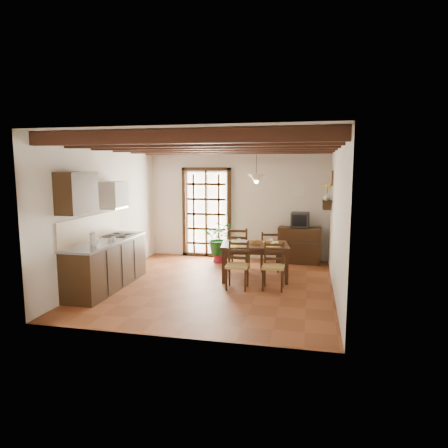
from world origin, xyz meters
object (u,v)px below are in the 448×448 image
(chair_near_left, at_px, (237,274))
(crt_tv, at_px, (300,220))
(sideboard, at_px, (299,245))
(dining_table, at_px, (255,248))
(chair_near_right, at_px, (273,275))
(pendant_lamp, at_px, (256,177))
(chair_far_right, at_px, (269,258))
(chair_far_left, at_px, (239,257))
(kitchen_counter, at_px, (107,263))
(potted_plant, at_px, (220,239))

(chair_near_left, xyz_separation_m, crt_tv, (1.08, 2.35, 0.77))
(sideboard, bearing_deg, chair_near_left, -112.56)
(dining_table, relative_size, chair_near_right, 1.67)
(dining_table, relative_size, pendant_lamp, 1.73)
(chair_near_right, height_order, chair_far_right, chair_far_right)
(chair_far_right, distance_m, crt_tv, 1.33)
(sideboard, height_order, pendant_lamp, pendant_lamp)
(chair_near_left, height_order, chair_far_right, same)
(crt_tv, bearing_deg, chair_far_right, -121.24)
(chair_far_left, bearing_deg, chair_far_right, -170.64)
(dining_table, relative_size, chair_near_left, 1.64)
(chair_near_right, relative_size, chair_far_right, 0.98)
(chair_far_right, bearing_deg, dining_table, 62.65)
(kitchen_counter, relative_size, chair_near_left, 2.52)
(chair_near_left, relative_size, chair_near_right, 1.02)
(sideboard, distance_m, potted_plant, 1.92)
(chair_near_right, bearing_deg, pendant_lamp, 120.52)
(chair_far_right, distance_m, pendant_lamp, 1.92)
(chair_near_right, distance_m, chair_far_left, 1.53)
(kitchen_counter, bearing_deg, chair_near_right, 10.34)
(kitchen_counter, relative_size, sideboard, 2.23)
(kitchen_counter, distance_m, chair_far_right, 3.48)
(chair_near_left, height_order, chair_far_left, chair_far_left)
(kitchen_counter, height_order, crt_tv, kitchen_counter)
(dining_table, xyz_separation_m, chair_far_left, (-0.44, 0.63, -0.33))
(dining_table, xyz_separation_m, chair_near_right, (0.44, -0.63, -0.36))
(chair_far_left, distance_m, chair_far_right, 0.68)
(dining_table, relative_size, chair_far_right, 1.64)
(chair_far_left, bearing_deg, potted_plant, -48.25)
(chair_far_right, height_order, potted_plant, potted_plant)
(kitchen_counter, height_order, dining_table, kitchen_counter)
(chair_near_left, bearing_deg, pendant_lamp, 73.19)
(dining_table, distance_m, chair_near_left, 0.84)
(chair_far_left, relative_size, pendant_lamp, 1.16)
(crt_tv, bearing_deg, kitchen_counter, -137.47)
(chair_near_left, xyz_separation_m, chair_far_left, (-0.21, 1.36, 0.03))
(kitchen_counter, relative_size, potted_plant, 1.06)
(pendant_lamp, bearing_deg, dining_table, -90.00)
(kitchen_counter, distance_m, chair_near_left, 2.48)
(chair_far_right, distance_m, potted_plant, 1.42)
(sideboard, relative_size, crt_tv, 2.32)
(potted_plant, xyz_separation_m, pendant_lamp, (1.03, -1.21, 1.51))
(chair_far_right, xyz_separation_m, pendant_lamp, (-0.23, -0.63, 1.80))
(dining_table, bearing_deg, sideboard, 53.68)
(chair_far_right, relative_size, sideboard, 0.89)
(kitchen_counter, bearing_deg, sideboard, 38.79)
(chair_near_left, bearing_deg, chair_near_right, 7.13)
(chair_far_left, xyz_separation_m, crt_tv, (1.29, 1.00, 0.74))
(kitchen_counter, relative_size, crt_tv, 5.18)
(pendant_lamp, bearing_deg, crt_tv, 60.67)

